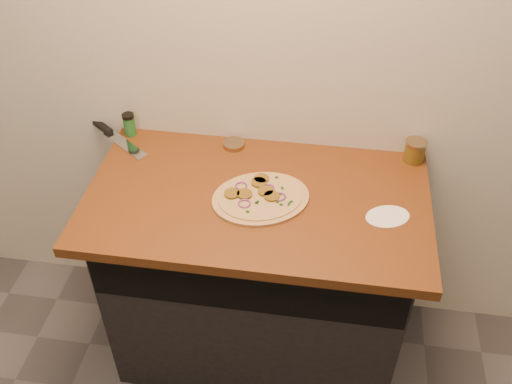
% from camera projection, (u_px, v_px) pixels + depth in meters
% --- Properties ---
extents(cabinet, '(1.10, 0.60, 0.86)m').
position_uv_depth(cabinet, '(258.00, 277.00, 2.32)').
color(cabinet, black).
rests_on(cabinet, ground).
extents(countertop, '(1.20, 0.70, 0.04)m').
position_uv_depth(countertop, '(257.00, 199.00, 2.00)').
color(countertop, brown).
rests_on(countertop, cabinet).
extents(pizza, '(0.44, 0.44, 0.02)m').
position_uv_depth(pizza, '(260.00, 197.00, 1.97)').
color(pizza, tan).
rests_on(pizza, countertop).
extents(chefs_knife, '(0.30, 0.24, 0.02)m').
position_uv_depth(chefs_knife, '(112.00, 135.00, 2.25)').
color(chefs_knife, '#B7BAC1').
rests_on(chefs_knife, countertop).
extents(mason_jar_lid, '(0.10, 0.10, 0.02)m').
position_uv_depth(mason_jar_lid, '(234.00, 144.00, 2.20)').
color(mason_jar_lid, '#998059').
rests_on(mason_jar_lid, countertop).
extents(salsa_jar, '(0.08, 0.08, 0.09)m').
position_uv_depth(salsa_jar, '(415.00, 151.00, 2.11)').
color(salsa_jar, maroon).
rests_on(salsa_jar, countertop).
extents(spice_shaker, '(0.05, 0.05, 0.09)m').
position_uv_depth(spice_shaker, '(129.00, 124.00, 2.24)').
color(spice_shaker, '#1F6228').
rests_on(spice_shaker, countertop).
extents(flour_spill, '(0.20, 0.20, 0.00)m').
position_uv_depth(flour_spill, '(388.00, 216.00, 1.91)').
color(flour_spill, white).
rests_on(flour_spill, countertop).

